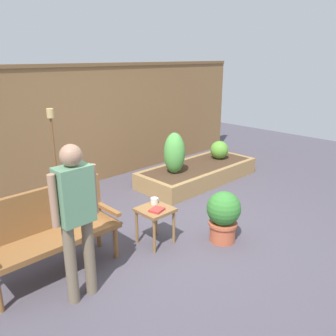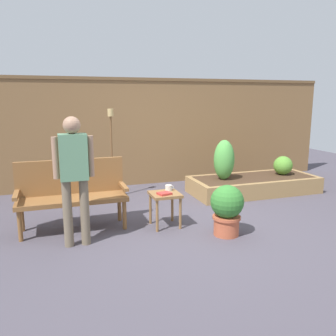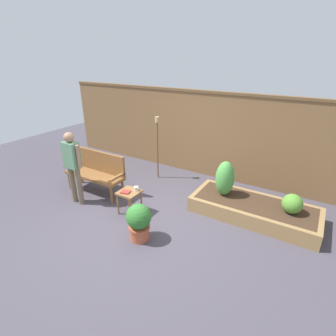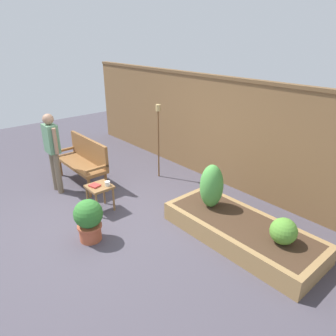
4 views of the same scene
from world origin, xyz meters
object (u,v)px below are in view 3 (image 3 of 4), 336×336
potted_boxwood (139,221)px  shrub_near_bench (225,178)px  side_table (129,195)px  book_on_table (125,192)px  shrub_far_corner (292,204)px  person_by_bench (73,162)px  cup_on_table (136,189)px  garden_bench (97,169)px  tiki_torch (157,137)px

potted_boxwood → shrub_near_bench: (0.85, 1.73, 0.29)m
potted_boxwood → shrub_near_bench: shrub_near_bench is taller
side_table → book_on_table: 0.12m
shrub_far_corner → book_on_table: bearing=-156.3°
potted_boxwood → person_by_bench: person_by_bench is taller
side_table → shrub_near_bench: shrub_near_bench is taller
potted_boxwood → shrub_near_bench: bearing=63.7°
shrub_far_corner → cup_on_table: bearing=-158.6°
cup_on_table → potted_boxwood: potted_boxwood is taller
potted_boxwood → shrub_far_corner: size_ratio=1.85×
cup_on_table → side_table: bearing=-129.5°
garden_bench → tiki_torch: bearing=59.6°
cup_on_table → potted_boxwood: bearing=-49.8°
shrub_far_corner → shrub_near_bench: bearing=180.0°
cup_on_table → book_on_table: size_ratio=0.74×
shrub_far_corner → side_table: bearing=-157.3°
shrub_near_bench → tiki_torch: (-1.95, 0.51, 0.43)m
side_table → shrub_near_bench: bearing=37.7°
side_table → cup_on_table: bearing=50.5°
cup_on_table → tiki_torch: tiki_torch is taller
book_on_table → potted_boxwood: (0.69, -0.49, -0.13)m
side_table → tiki_torch: size_ratio=0.30×
side_table → shrub_far_corner: shrub_far_corner is taller
potted_boxwood → shrub_near_bench: 1.95m
cup_on_table → person_by_bench: (-1.30, -0.38, 0.41)m
cup_on_table → shrub_near_bench: shrub_near_bench is taller
cup_on_table → book_on_table: (-0.12, -0.18, -0.03)m
side_table → book_on_table: size_ratio=2.82×
person_by_bench → shrub_near_bench: bearing=27.8°
book_on_table → shrub_near_bench: size_ratio=0.23×
garden_bench → book_on_table: garden_bench is taller
cup_on_table → shrub_near_bench: bearing=36.7°
shrub_near_bench → cup_on_table: bearing=-143.3°
garden_bench → shrub_far_corner: 4.10m
shrub_near_bench → shrub_far_corner: bearing=-0.0°
shrub_far_corner → tiki_torch: (-3.23, 0.51, 0.61)m
cup_on_table → book_on_table: cup_on_table is taller
garden_bench → person_by_bench: person_by_bench is taller
potted_boxwood → book_on_table: bearing=144.7°
side_table → shrub_far_corner: bearing=22.7°
cup_on_table → person_by_bench: 1.42m
side_table → potted_boxwood: size_ratio=0.72×
shrub_far_corner → tiki_torch: bearing=171.0°
shrub_near_bench → person_by_bench: person_by_bench is taller
garden_bench → shrub_far_corner: garden_bench is taller
shrub_near_bench → side_table: bearing=-142.3°
shrub_far_corner → tiki_torch: size_ratio=0.23×
garden_bench → potted_boxwood: bearing=-25.9°
garden_bench → person_by_bench: bearing=-89.4°
shrub_near_bench → person_by_bench: 3.09m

